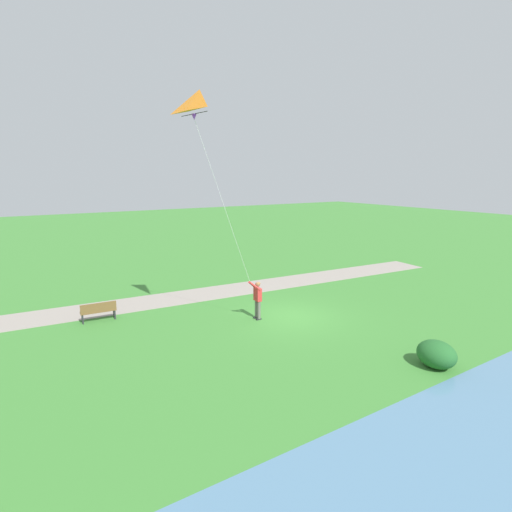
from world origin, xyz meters
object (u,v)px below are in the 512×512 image
flying_kite (200,106)px  lakeside_shrub (436,354)px  park_bench_near_walkway (98,310)px  person_kite_flyer (257,297)px

flying_kite → lakeside_shrub: size_ratio=5.78×
lakeside_shrub → flying_kite: bearing=35.4°
park_bench_near_walkway → lakeside_shrub: lakeside_shrub is taller
person_kite_flyer → flying_kite: (0.15, 2.49, 7.93)m
flying_kite → park_bench_near_walkway: bearing=47.1°
person_kite_flyer → flying_kite: size_ratio=0.24×
person_kite_flyer → park_bench_near_walkway: size_ratio=1.20×
park_bench_near_walkway → lakeside_shrub: (-10.63, -8.80, -0.05)m
person_kite_flyer → flying_kite: 8.31m
flying_kite → park_bench_near_walkway: size_ratio=5.08×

